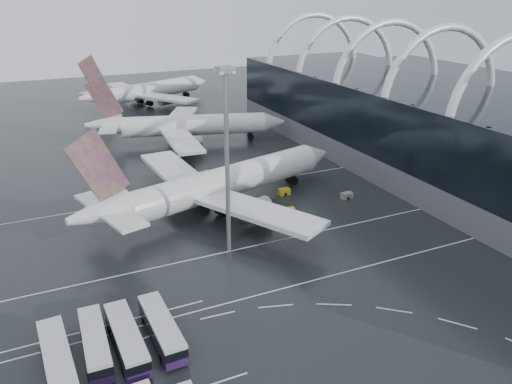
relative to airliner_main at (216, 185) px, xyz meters
name	(u,v)px	position (x,y,z in m)	size (l,w,h in m)	color
ground	(265,285)	(-3.09, -29.24, -5.29)	(420.00, 420.00, 0.00)	black
terminal	(473,136)	(58.48, -9.41, 5.58)	(42.00, 160.00, 34.90)	#535658
lane_marking_near	(271,292)	(-3.09, -31.24, -5.29)	(120.00, 0.25, 0.01)	silver
lane_marking_mid	(235,250)	(-3.09, -17.24, -5.29)	(120.00, 0.25, 0.01)	silver
lane_marking_far	(186,194)	(-3.09, 10.76, -5.29)	(120.00, 0.25, 0.01)	silver
bus_bay_line_north	(103,326)	(-27.09, -29.24, -5.29)	(28.00, 0.25, 0.01)	silver
airliner_main	(216,185)	(0.00, 0.00, 0.00)	(61.53, 53.23, 21.14)	white
airliner_gate_b	(184,126)	(8.28, 48.37, -0.33)	(56.28, 49.92, 19.85)	white
airliner_gate_c	(146,91)	(10.25, 103.34, -0.15)	(55.52, 50.67, 20.57)	white
bus_row_near_a	(58,360)	(-33.12, -35.88, -3.49)	(3.77, 13.50, 3.29)	#2C143E
bus_row_near_b	(95,343)	(-28.71, -34.47, -3.62)	(3.21, 12.46, 3.05)	#2C143E
bus_row_near_c	(127,339)	(-25.04, -35.36, -3.54)	(3.40, 13.07, 3.20)	#2C143E
bus_row_near_d	(162,328)	(-20.55, -35.13, -3.57)	(3.33, 12.80, 3.13)	#2C143E
floodlight_mast	(227,141)	(-4.03, -16.96, 14.27)	(2.38, 2.38, 31.10)	gray
gse_cart_belly_a	(290,211)	(12.72, -7.76, -4.74)	(2.04, 1.21, 1.11)	gold
gse_cart_belly_c	(271,219)	(7.48, -9.84, -4.68)	(2.25, 1.33, 1.23)	gold
gse_cart_belly_d	(347,196)	(27.39, -6.27, -4.63)	(2.44, 1.44, 1.33)	slate
gse_cart_belly_e	(284,192)	(16.24, 1.33, -4.61)	(2.53, 1.49, 1.38)	gold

